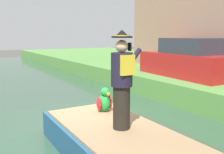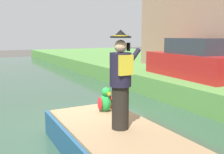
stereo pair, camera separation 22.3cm
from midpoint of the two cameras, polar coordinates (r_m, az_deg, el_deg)
ground_plane at (r=6.70m, az=-5.77°, el=-12.31°), size 80.00×80.00×0.00m
canal_water at (r=6.68m, az=-5.78°, el=-11.91°), size 7.06×48.00×0.10m
boat at (r=4.95m, az=3.23°, el=-15.30°), size 1.85×4.22×0.61m
person_pirate at (r=4.71m, az=3.32°, el=-0.80°), size 0.61×0.42×1.85m
parrot_plush at (r=5.94m, az=-0.38°, el=-5.39°), size 0.36×0.35×0.57m
parked_car_red at (r=10.48m, az=18.32°, el=3.49°), size 1.93×4.09×1.50m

